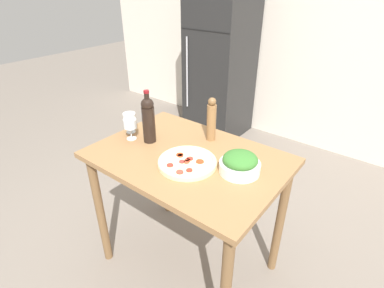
% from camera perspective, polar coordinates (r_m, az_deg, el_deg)
% --- Properties ---
extents(ground_plane, '(14.00, 14.00, 0.00)m').
position_cam_1_polar(ground_plane, '(2.36, -0.63, -21.46)').
color(ground_plane, slate).
extents(wall_back, '(6.40, 0.09, 2.60)m').
position_cam_1_polar(wall_back, '(3.64, 23.95, 18.69)').
color(wall_back, silver).
rests_on(wall_back, ground_plane).
extents(refrigerator, '(0.65, 0.73, 1.84)m').
position_cam_1_polar(refrigerator, '(3.76, 5.48, 15.23)').
color(refrigerator, black).
rests_on(refrigerator, ground_plane).
extents(prep_counter, '(1.12, 0.78, 0.91)m').
position_cam_1_polar(prep_counter, '(1.83, -0.76, -5.95)').
color(prep_counter, olive).
rests_on(prep_counter, ground_plane).
extents(wine_bottle, '(0.08, 0.08, 0.34)m').
position_cam_1_polar(wine_bottle, '(1.86, -8.31, 4.76)').
color(wine_bottle, black).
rests_on(wine_bottle, prep_counter).
extents(wine_glass_near, '(0.08, 0.08, 0.14)m').
position_cam_1_polar(wine_glass_near, '(1.93, -11.70, 3.63)').
color(wine_glass_near, silver).
rests_on(wine_glass_near, prep_counter).
extents(wine_glass_far, '(0.08, 0.08, 0.14)m').
position_cam_1_polar(wine_glass_far, '(2.02, -11.78, 4.82)').
color(wine_glass_far, silver).
rests_on(wine_glass_far, prep_counter).
extents(pepper_mill, '(0.06, 0.06, 0.28)m').
position_cam_1_polar(pepper_mill, '(1.87, 3.72, 4.60)').
color(pepper_mill, olive).
rests_on(pepper_mill, prep_counter).
extents(salad_bowl, '(0.22, 0.22, 0.12)m').
position_cam_1_polar(salad_bowl, '(1.60, 9.12, -3.69)').
color(salad_bowl, white).
rests_on(salad_bowl, prep_counter).
extents(homemade_pizza, '(0.33, 0.33, 0.03)m').
position_cam_1_polar(homemade_pizza, '(1.66, -0.92, -3.47)').
color(homemade_pizza, beige).
rests_on(homemade_pizza, prep_counter).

